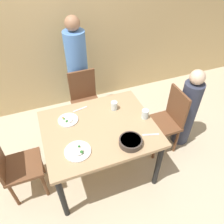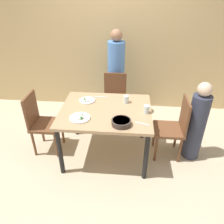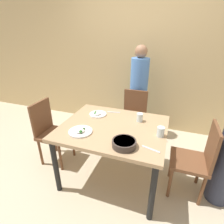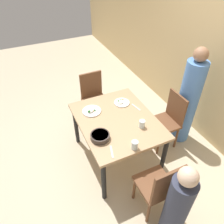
{
  "view_description": "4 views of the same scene",
  "coord_description": "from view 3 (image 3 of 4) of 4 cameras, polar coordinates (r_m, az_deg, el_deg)",
  "views": [
    {
      "loc": [
        -0.45,
        -1.6,
        2.46
      ],
      "look_at": [
        0.12,
        -0.07,
        1.0
      ],
      "focal_mm": 35.0,
      "sensor_mm": 36.0,
      "label": 1
    },
    {
      "loc": [
        0.3,
        -2.49,
        2.24
      ],
      "look_at": [
        0.09,
        -0.06,
        0.76
      ],
      "focal_mm": 35.0,
      "sensor_mm": 36.0,
      "label": 2
    },
    {
      "loc": [
        0.57,
        -1.68,
        1.77
      ],
      "look_at": [
        -0.04,
        0.07,
        0.91
      ],
      "focal_mm": 28.0,
      "sensor_mm": 36.0,
      "label": 3
    },
    {
      "loc": [
        1.94,
        -0.98,
        2.68
      ],
      "look_at": [
        0.03,
        -0.08,
        0.94
      ],
      "focal_mm": 35.0,
      "sensor_mm": 36.0,
      "label": 4
    }
  ],
  "objects": [
    {
      "name": "ground_plane",
      "position": [
        2.5,
        0.38,
        -19.89
      ],
      "size": [
        10.0,
        10.0,
        0.0
      ],
      "primitive_type": "plane",
      "color": "beige"
    },
    {
      "name": "wall_back",
      "position": [
        3.3,
        9.64,
        17.42
      ],
      "size": [
        10.0,
        0.06,
        2.7
      ],
      "color": "tan",
      "rests_on": "ground_plane"
    },
    {
      "name": "dining_table",
      "position": [
        2.09,
        0.43,
        -6.75
      ],
      "size": [
        1.21,
        0.99,
        0.76
      ],
      "color": "tan",
      "rests_on": "ground_plane"
    },
    {
      "name": "chair_adult_spot",
      "position": [
        2.86,
        6.95,
        -1.57
      ],
      "size": [
        0.4,
        0.4,
        0.91
      ],
      "color": "brown",
      "rests_on": "ground_plane"
    },
    {
      "name": "chair_child_spot",
      "position": [
        2.19,
        25.86,
        -13.45
      ],
      "size": [
        0.4,
        0.4,
        0.91
      ],
      "rotation": [
        0.0,
        0.0,
        -1.57
      ],
      "color": "brown",
      "rests_on": "ground_plane"
    },
    {
      "name": "chair_empty_left",
      "position": [
        2.62,
        -19.44,
        -5.69
      ],
      "size": [
        0.4,
        0.4,
        0.91
      ],
      "rotation": [
        0.0,
        0.0,
        1.57
      ],
      "color": "brown",
      "rests_on": "ground_plane"
    },
    {
      "name": "person_adult",
      "position": [
        3.06,
        8.53,
        5.04
      ],
      "size": [
        0.29,
        0.29,
        1.58
      ],
      "color": "#5184D1",
      "rests_on": "ground_plane"
    },
    {
      "name": "bowl_curry",
      "position": [
        1.7,
        3.97,
        -10.14
      ],
      "size": [
        0.23,
        0.23,
        0.07
      ],
      "color": "#3D332D",
      "rests_on": "dining_table"
    },
    {
      "name": "plate_rice_adult",
      "position": [
        2.31,
        -4.7,
        -0.64
      ],
      "size": [
        0.23,
        0.23,
        0.05
      ],
      "color": "white",
      "rests_on": "dining_table"
    },
    {
      "name": "plate_rice_child",
      "position": [
        1.95,
        -10.25,
        -6.24
      ],
      "size": [
        0.26,
        0.26,
        0.06
      ],
      "color": "white",
      "rests_on": "dining_table"
    },
    {
      "name": "glass_water_tall",
      "position": [
        1.9,
        15.59,
        -6.24
      ],
      "size": [
        0.08,
        0.08,
        0.11
      ],
      "color": "silver",
      "rests_on": "dining_table"
    },
    {
      "name": "glass_water_short",
      "position": [
        2.15,
        9.05,
        -1.76
      ],
      "size": [
        0.08,
        0.08,
        0.1
      ],
      "color": "silver",
      "rests_on": "dining_table"
    },
    {
      "name": "fork_steel",
      "position": [
        2.38,
        0.56,
        -0.05
      ],
      "size": [
        0.18,
        0.05,
        0.01
      ],
      "color": "silver",
      "rests_on": "dining_table"
    },
    {
      "name": "spoon_steel",
      "position": [
        1.71,
        12.59,
        -11.74
      ],
      "size": [
        0.18,
        0.07,
        0.01
      ],
      "color": "silver",
      "rests_on": "dining_table"
    }
  ]
}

